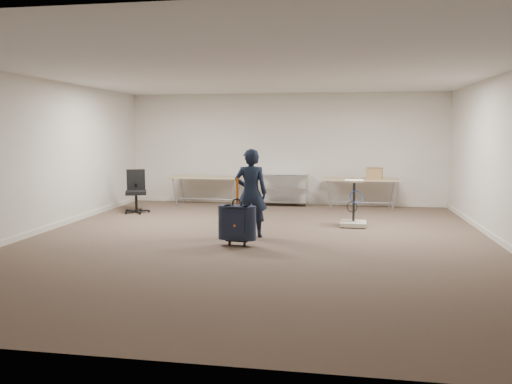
# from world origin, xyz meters

# --- Properties ---
(ground) EXTENTS (9.00, 9.00, 0.00)m
(ground) POSITION_xyz_m (0.00, 0.00, 0.00)
(ground) COLOR #48352C
(ground) RESTS_ON ground
(room_shell) EXTENTS (8.00, 9.00, 9.00)m
(room_shell) POSITION_xyz_m (0.00, 1.38, 0.05)
(room_shell) COLOR beige
(room_shell) RESTS_ON ground
(folding_table_left) EXTENTS (1.80, 0.75, 0.73)m
(folding_table_left) POSITION_xyz_m (-1.90, 3.95, 0.68)
(folding_table_left) COLOR tan
(folding_table_left) RESTS_ON ground
(folding_table_right) EXTENTS (1.80, 0.75, 0.73)m
(folding_table_right) POSITION_xyz_m (1.90, 3.95, 0.68)
(folding_table_right) COLOR tan
(folding_table_right) RESTS_ON ground
(wire_shelf) EXTENTS (1.22, 0.47, 0.80)m
(wire_shelf) POSITION_xyz_m (0.00, 4.20, 0.44)
(wire_shelf) COLOR silver
(wire_shelf) RESTS_ON ground
(person) EXTENTS (0.61, 0.44, 1.55)m
(person) POSITION_xyz_m (-0.15, 0.36, 0.78)
(person) COLOR black
(person) RESTS_ON ground
(suitcase) EXTENTS (0.43, 0.28, 1.10)m
(suitcase) POSITION_xyz_m (-0.25, -0.37, 0.38)
(suitcase) COLOR black
(suitcase) RESTS_ON ground
(office_chair) EXTENTS (0.59, 0.60, 0.98)m
(office_chair) POSITION_xyz_m (-3.20, 2.55, 0.30)
(office_chair) COLOR black
(office_chair) RESTS_ON ground
(equipment_cart) EXTENTS (0.52, 0.52, 0.91)m
(equipment_cart) POSITION_xyz_m (1.66, 1.62, 0.24)
(equipment_cart) COLOR beige
(equipment_cart) RESTS_ON ground
(cardboard_box) EXTENTS (0.40, 0.32, 0.27)m
(cardboard_box) POSITION_xyz_m (2.20, 3.94, 0.86)
(cardboard_box) COLOR olive
(cardboard_box) RESTS_ON folding_table_right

